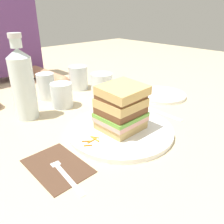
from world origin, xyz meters
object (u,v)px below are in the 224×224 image
napkin_dark (57,166)px  main_plate (119,130)px  knife (157,111)px  empty_tumbler_0 (62,95)px  sandwich (120,108)px  empty_tumbler_1 (46,86)px  empty_tumbler_2 (78,78)px  side_plate (162,95)px  fork (62,170)px  juice_glass (102,87)px  water_bottle (23,83)px

napkin_dark → main_plate: bearing=3.0°
main_plate → knife: (0.19, 0.01, -0.00)m
knife → empty_tumbler_0: (-0.21, 0.26, 0.04)m
sandwich → knife: (0.19, 0.01, -0.07)m
napkin_dark → empty_tumbler_1: bearing=64.1°
empty_tumbler_0 → empty_tumbler_2: empty_tumbler_2 is taller
side_plate → napkin_dark: bearing=-169.6°
sandwich → fork: 0.22m
fork → knife: 0.40m
napkin_dark → knife: size_ratio=0.76×
main_plate → fork: size_ratio=1.76×
juice_glass → side_plate: bearing=-38.8°
side_plate → knife: bearing=-150.2°
sandwich → side_plate: (0.32, 0.09, -0.07)m
napkin_dark → knife: bearing=3.1°
empty_tumbler_2 → water_bottle: bearing=-157.5°
juice_glass → empty_tumbler_0: 0.16m
fork → main_plate: bearing=9.1°
main_plate → empty_tumbler_2: size_ratio=3.02×
sandwich → empty_tumbler_2: sandwich is taller
fork → empty_tumbler_1: empty_tumbler_1 is taller
napkin_dark → water_bottle: bearing=77.4°
main_plate → empty_tumbler_0: size_ratio=3.46×
knife → water_bottle: (-0.33, 0.26, 0.11)m
sandwich → side_plate: size_ratio=0.70×
water_bottle → empty_tumbler_1: (0.12, 0.11, -0.06)m
empty_tumbler_0 → empty_tumbler_1: 0.11m
napkin_dark → side_plate: (0.53, 0.10, 0.00)m
napkin_dark → water_bottle: water_bottle is taller
knife → juice_glass: (-0.05, 0.22, 0.04)m
napkin_dark → empty_tumbler_1: empty_tumbler_1 is taller
knife → empty_tumbler_2: 0.38m
sandwich → empty_tumbler_2: size_ratio=1.32×
knife → empty_tumbler_1: 0.42m
sandwich → fork: bearing=-171.2°
fork → side_plate: 0.54m
juice_glass → water_bottle: water_bottle is taller
empty_tumbler_2 → fork: bearing=-129.6°
empty_tumbler_2 → empty_tumbler_1: bearing=-175.9°
main_plate → fork: main_plate is taller
napkin_dark → empty_tumbler_0: (0.19, 0.28, 0.04)m
napkin_dark → empty_tumbler_1: (0.19, 0.38, 0.05)m
sandwich → juice_glass: 0.27m
knife → side_plate: (0.13, 0.07, 0.00)m
water_bottle → napkin_dark: bearing=-102.6°
sandwich → juice_glass: bearing=59.6°
sandwich → side_plate: sandwich is taller
empty_tumbler_1 → main_plate: bearing=-87.3°
sandwich → fork: sandwich is taller
fork → water_bottle: (0.06, 0.30, 0.11)m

